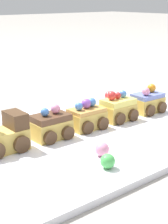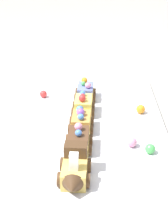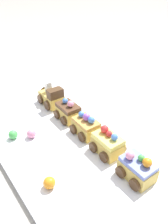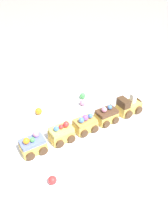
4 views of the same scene
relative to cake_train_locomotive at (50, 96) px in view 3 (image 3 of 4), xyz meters
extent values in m
plane|color=gray|center=(-0.18, 0.02, -0.04)|extent=(10.00, 10.00, 0.00)
cube|color=white|center=(-0.18, 0.02, -0.03)|extent=(0.74, 0.43, 0.01)
cube|color=#E0BC56|center=(-0.01, 0.00, -0.01)|extent=(0.09, 0.05, 0.04)
cube|color=#4C331E|center=(-0.04, 0.00, 0.03)|extent=(0.03, 0.05, 0.03)
cone|color=#4C331E|center=(0.05, 0.00, 0.00)|extent=(0.03, 0.05, 0.05)
cube|color=white|center=(0.01, 0.00, 0.02)|extent=(0.02, 0.02, 0.02)
cube|color=white|center=(0.01, 0.00, 0.04)|extent=(0.02, 0.02, 0.02)
cylinder|color=#4C331E|center=(0.02, -0.03, -0.01)|extent=(0.03, 0.01, 0.03)
cylinder|color=#4C331E|center=(0.02, 0.03, -0.01)|extent=(0.03, 0.01, 0.03)
cylinder|color=#4C331E|center=(-0.03, -0.03, -0.01)|extent=(0.03, 0.01, 0.03)
cylinder|color=#4C331E|center=(-0.03, 0.03, -0.01)|extent=(0.03, 0.01, 0.03)
cube|color=#E0BC56|center=(-0.11, 0.00, -0.01)|extent=(0.08, 0.05, 0.04)
cube|color=brown|center=(-0.11, 0.00, 0.02)|extent=(0.07, 0.05, 0.01)
sphere|color=pink|center=(-0.13, 0.00, 0.03)|extent=(0.02, 0.02, 0.02)
sphere|color=#4C84E0|center=(-0.10, 0.00, 0.03)|extent=(0.02, 0.02, 0.02)
cylinder|color=#4C331E|center=(-0.09, -0.03, -0.01)|extent=(0.03, 0.01, 0.03)
cylinder|color=#4C331E|center=(-0.09, 0.03, -0.01)|extent=(0.03, 0.01, 0.03)
cylinder|color=#4C331E|center=(-0.13, -0.03, -0.01)|extent=(0.03, 0.01, 0.03)
cylinder|color=#4C331E|center=(-0.13, 0.03, -0.01)|extent=(0.03, 0.01, 0.03)
cube|color=#E0BC56|center=(-0.20, 0.01, -0.01)|extent=(0.08, 0.05, 0.04)
cube|color=#CC9347|center=(-0.20, 0.01, 0.01)|extent=(0.07, 0.05, 0.01)
sphere|color=#4C84E0|center=(-0.22, 0.00, 0.03)|extent=(0.02, 0.02, 0.02)
sphere|color=#9956C6|center=(-0.20, 0.00, 0.03)|extent=(0.02, 0.02, 0.02)
sphere|color=#4C84E0|center=(-0.19, 0.01, 0.03)|extent=(0.02, 0.02, 0.02)
cylinder|color=#4C331E|center=(-0.18, -0.02, -0.01)|extent=(0.03, 0.01, 0.03)
cylinder|color=#4C331E|center=(-0.18, 0.03, -0.01)|extent=(0.03, 0.01, 0.03)
cylinder|color=#4C331E|center=(-0.23, -0.02, -0.01)|extent=(0.03, 0.01, 0.03)
cylinder|color=#4C331E|center=(-0.22, 0.03, -0.01)|extent=(0.03, 0.01, 0.03)
cube|color=#E0BC56|center=(-0.29, 0.01, -0.01)|extent=(0.08, 0.05, 0.04)
cube|color=#EFE066|center=(-0.29, 0.01, 0.02)|extent=(0.07, 0.05, 0.01)
sphere|color=#4C84E0|center=(-0.31, 0.00, 0.03)|extent=(0.02, 0.02, 0.02)
sphere|color=red|center=(-0.29, 0.01, 0.03)|extent=(0.02, 0.02, 0.02)
sphere|color=red|center=(-0.28, 0.00, 0.03)|extent=(0.02, 0.02, 0.02)
cylinder|color=#4C331E|center=(-0.27, -0.02, -0.01)|extent=(0.03, 0.01, 0.03)
cylinder|color=#4C331E|center=(-0.27, 0.04, -0.01)|extent=(0.03, 0.01, 0.03)
cylinder|color=#4C331E|center=(-0.32, -0.02, -0.01)|extent=(0.03, 0.01, 0.03)
cylinder|color=#4C331E|center=(-0.31, 0.04, -0.01)|extent=(0.03, 0.01, 0.03)
cube|color=#E0BC56|center=(-0.39, 0.01, -0.01)|extent=(0.08, 0.05, 0.04)
cube|color=#6B7AC6|center=(-0.39, 0.01, 0.01)|extent=(0.07, 0.05, 0.01)
sphere|color=orange|center=(-0.41, 0.01, 0.03)|extent=(0.02, 0.02, 0.02)
sphere|color=#4CBC56|center=(-0.39, 0.00, 0.03)|extent=(0.02, 0.02, 0.01)
sphere|color=pink|center=(-0.37, 0.02, 0.03)|extent=(0.02, 0.02, 0.02)
cylinder|color=#4C331E|center=(-0.37, -0.02, -0.01)|extent=(0.03, 0.01, 0.03)
cylinder|color=#4C331E|center=(-0.37, 0.04, -0.01)|extent=(0.03, 0.01, 0.03)
cylinder|color=#4C331E|center=(-0.41, -0.02, -0.01)|extent=(0.03, 0.01, 0.03)
cylinder|color=#4C331E|center=(-0.41, 0.04, -0.01)|extent=(0.03, 0.01, 0.03)
sphere|color=orange|center=(-0.30, 0.18, -0.01)|extent=(0.03, 0.03, 0.03)
sphere|color=pink|center=(-0.13, 0.13, -0.01)|extent=(0.03, 0.03, 0.03)
sphere|color=#4CBC56|center=(-0.10, 0.18, -0.01)|extent=(0.02, 0.02, 0.02)
camera|label=1|loc=(0.28, 0.57, 0.24)|focal=60.00mm
camera|label=2|loc=(0.51, 0.04, 0.43)|focal=50.00mm
camera|label=3|loc=(-0.58, 0.30, 0.36)|focal=35.00mm
camera|label=4|loc=(-0.52, -0.47, 0.48)|focal=35.00mm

